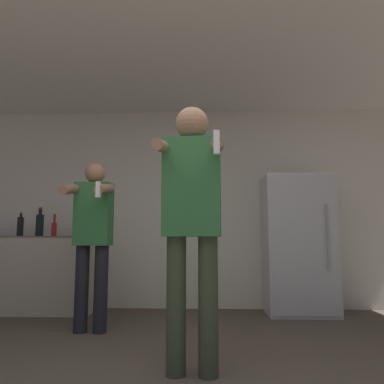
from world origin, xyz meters
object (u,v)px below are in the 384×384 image
(bottle_amber_bourbon, at_px, (54,228))
(bottle_clear_vodka, at_px, (20,226))
(bottle_tall_gin, at_px, (40,224))
(person_man_side, at_px, (93,232))
(bottle_short_whiskey, at_px, (84,226))
(refrigerator, at_px, (298,244))
(person_woman_foreground, at_px, (192,212))

(bottle_amber_bourbon, bearing_deg, bottle_clear_vodka, -180.00)
(bottle_amber_bourbon, bearing_deg, bottle_tall_gin, 180.00)
(bottle_tall_gin, xyz_separation_m, person_man_side, (0.93, -0.92, -0.12))
(bottle_clear_vodka, xyz_separation_m, bottle_short_whiskey, (0.78, 0.00, 0.00))
(bottle_clear_vodka, height_order, person_man_side, person_man_side)
(bottle_tall_gin, bearing_deg, bottle_amber_bourbon, -0.00)
(refrigerator, height_order, bottle_short_whiskey, refrigerator)
(refrigerator, relative_size, person_woman_foreground, 0.92)
(bottle_tall_gin, bearing_deg, refrigerator, 1.05)
(bottle_amber_bourbon, height_order, bottle_tall_gin, bottle_tall_gin)
(bottle_clear_vodka, height_order, bottle_tall_gin, bottle_tall_gin)
(bottle_amber_bourbon, height_order, bottle_clear_vodka, bottle_clear_vodka)
(bottle_tall_gin, height_order, person_man_side, person_man_side)
(bottle_amber_bourbon, relative_size, person_man_side, 0.17)
(refrigerator, height_order, bottle_tall_gin, refrigerator)
(refrigerator, bearing_deg, person_man_side, -155.56)
(bottle_clear_vodka, relative_size, person_man_side, 0.19)
(refrigerator, xyz_separation_m, person_man_side, (-2.15, -0.98, 0.12))
(person_woman_foreground, bearing_deg, bottle_amber_bourbon, 131.08)
(bottle_short_whiskey, bearing_deg, bottle_tall_gin, 180.00)
(refrigerator, height_order, bottle_amber_bourbon, refrigerator)
(person_man_side, bearing_deg, bottle_amber_bourbon, 129.34)
(refrigerator, height_order, person_woman_foreground, person_woman_foreground)
(refrigerator, distance_m, person_woman_foreground, 2.37)
(bottle_clear_vodka, distance_m, person_woman_foreground, 2.94)
(bottle_amber_bourbon, relative_size, bottle_short_whiskey, 0.86)
(refrigerator, distance_m, bottle_clear_vodka, 3.33)
(bottle_short_whiskey, xyz_separation_m, person_woman_foreground, (1.37, -2.00, 0.00))
(bottle_amber_bourbon, height_order, person_woman_foreground, person_woman_foreground)
(person_woman_foreground, bearing_deg, refrigerator, 60.31)
(bottle_tall_gin, xyz_separation_m, person_woman_foreground, (1.92, -2.00, -0.01))
(bottle_clear_vodka, bearing_deg, person_woman_foreground, -42.80)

